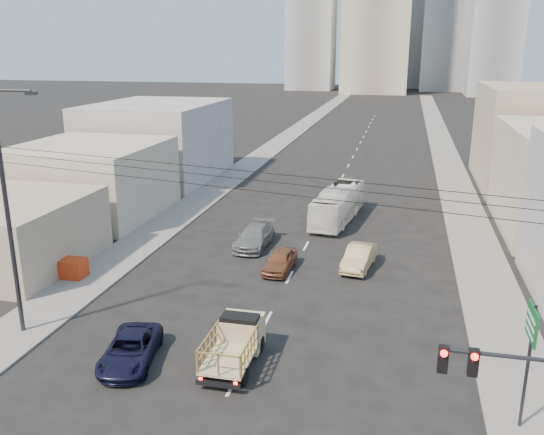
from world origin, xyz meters
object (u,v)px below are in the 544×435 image
at_px(sedan_grey, 254,237).
at_px(streetlamp_left, 9,208).
at_px(sedan_tan, 359,257).
at_px(traffic_signal, 513,407).
at_px(flatbed_pickup, 235,341).
at_px(city_bus, 338,204).
at_px(sedan_brown, 280,261).
at_px(crate_stack, 71,268).
at_px(navy_pickup, 130,350).
at_px(green_sign, 530,338).

distance_m(sedan_grey, streetlamp_left, 17.87).
height_order(sedan_tan, traffic_signal, traffic_signal).
distance_m(flatbed_pickup, city_bus, 23.34).
bearing_deg(sedan_tan, sedan_brown, -153.60).
distance_m(sedan_grey, crate_stack, 12.52).
xyz_separation_m(navy_pickup, sedan_brown, (4.17, 12.38, 0.03)).
bearing_deg(green_sign, crate_stack, 158.96).
distance_m(sedan_tan, crate_stack, 17.97).
xyz_separation_m(sedan_grey, streetlamp_left, (-7.84, -15.01, 5.70)).
height_order(flatbed_pickup, navy_pickup, flatbed_pickup).
bearing_deg(traffic_signal, streetlamp_left, 160.47).
bearing_deg(sedan_grey, flatbed_pickup, -76.44).
height_order(city_bus, green_sign, green_sign).
bearing_deg(green_sign, navy_pickup, 176.21).
bearing_deg(sedan_tan, streetlamp_left, -132.98).
bearing_deg(streetlamp_left, sedan_brown, 45.94).
xyz_separation_m(city_bus, traffic_signal, (8.33, -30.39, 2.70)).
height_order(traffic_signal, green_sign, traffic_signal).
relative_size(flatbed_pickup, crate_stack, 2.45).
bearing_deg(sedan_grey, traffic_signal, -57.36).
bearing_deg(city_bus, sedan_tan, -68.66).
bearing_deg(flatbed_pickup, city_bus, 85.45).
bearing_deg(sedan_grey, streetlamp_left, -115.55).
relative_size(navy_pickup, sedan_tan, 1.05).
xyz_separation_m(flatbed_pickup, navy_pickup, (-4.56, -1.04, -0.45)).
distance_m(green_sign, streetlamp_left, 22.86).
relative_size(sedan_brown, sedan_grey, 0.77).
bearing_deg(city_bus, sedan_brown, -93.32).
relative_size(flatbed_pickup, sedan_tan, 1.01).
bearing_deg(streetlamp_left, traffic_signal, -19.53).
height_order(sedan_tan, sedan_grey, sedan_grey).
bearing_deg(crate_stack, streetlamp_left, -76.71).
height_order(flatbed_pickup, crate_stack, flatbed_pickup).
height_order(sedan_brown, crate_stack, sedan_brown).
relative_size(city_bus, crate_stack, 5.48).
bearing_deg(streetlamp_left, sedan_grey, 62.41).
bearing_deg(crate_stack, flatbed_pickup, -29.71).
bearing_deg(navy_pickup, sedan_tan, 46.45).
distance_m(city_bus, sedan_brown, 12.17).
height_order(traffic_signal, streetlamp_left, streetlamp_left).
distance_m(navy_pickup, sedan_brown, 13.06).
bearing_deg(sedan_tan, city_bus, 111.82).
distance_m(city_bus, sedan_tan, 10.65).
bearing_deg(navy_pickup, sedan_grey, 74.21).
bearing_deg(navy_pickup, city_bus, 64.37).
xyz_separation_m(navy_pickup, streetlamp_left, (-6.42, 1.43, 5.80)).
distance_m(flatbed_pickup, crate_stack, 14.50).
height_order(navy_pickup, crate_stack, navy_pickup).
distance_m(navy_pickup, sedan_grey, 16.51).
bearing_deg(sedan_brown, crate_stack, -157.33).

